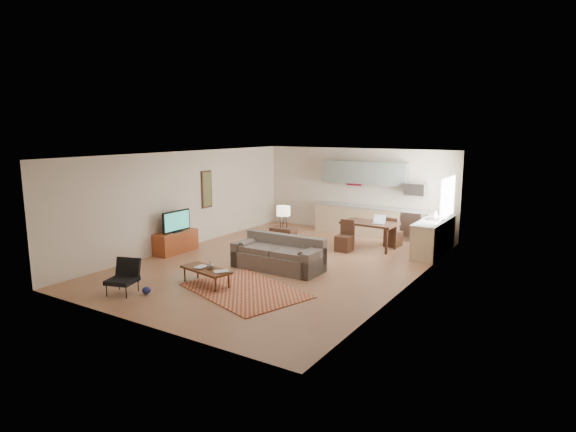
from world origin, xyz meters
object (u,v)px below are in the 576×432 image
Objects in this scene: tv_credenza at (176,242)px; console_table at (283,241)px; dining_table at (369,235)px; sofa at (278,253)px; coffee_table at (206,277)px; armchair at (122,277)px.

console_table is at bearing 28.07° from tv_credenza.
sofa is at bearing -106.99° from dining_table.
armchair is at bearing -117.41° from coffee_table.
console_table reaches higher than armchair.
dining_table reaches higher than armchair.
dining_table is at bearing 47.89° from armchair.
console_table reaches higher than tv_credenza.
coffee_table is 1.71m from armchair.
tv_credenza is 0.84× the size of dining_table.
armchair is 0.47× the size of dining_table.
console_table is 2.48m from dining_table.
armchair is 0.95× the size of console_table.
console_table is 0.50× the size of dining_table.
armchair reaches higher than coffee_table.
coffee_table is 0.98× the size of tv_credenza.
dining_table is (2.76, 6.19, 0.03)m from armchair.
tv_credenza is at bearing 157.78° from coffee_table.
armchair is (-1.05, -1.34, 0.17)m from coffee_table.
tv_credenza reaches higher than coffee_table.
sofa is at bearing 80.52° from coffee_table.
tv_credenza is at bearing -177.96° from sofa.
sofa is at bearing 43.28° from armchair.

